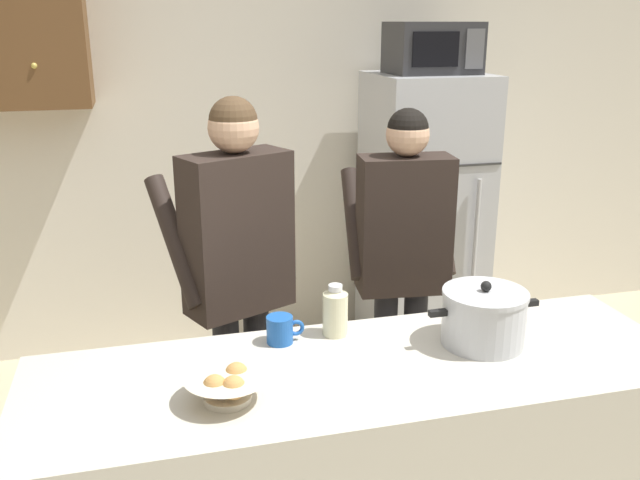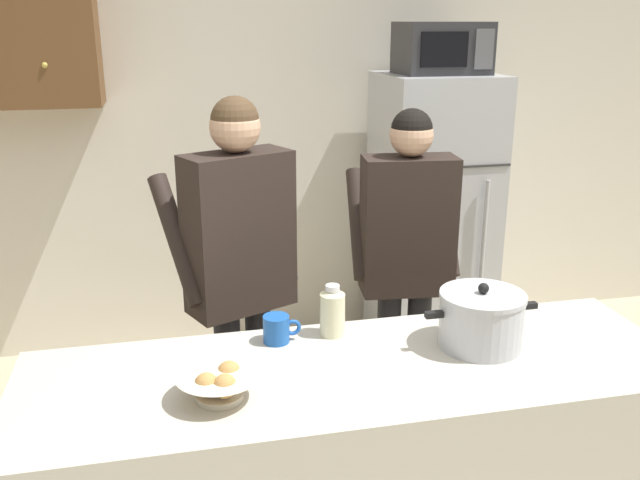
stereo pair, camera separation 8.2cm
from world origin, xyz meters
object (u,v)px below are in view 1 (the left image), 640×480
(person_near_pot, at_px, (237,253))
(person_by_sink, at_px, (403,244))
(coffee_mug, at_px, (281,330))
(cooking_pot, at_px, (484,317))
(bottle_near_edge, at_px, (335,310))
(refrigerator, at_px, (423,216))
(bread_bowl, at_px, (228,386))
(microwave, at_px, (433,48))

(person_near_pot, relative_size, person_by_sink, 1.05)
(coffee_mug, bearing_deg, cooking_pot, -15.06)
(coffee_mug, bearing_deg, person_near_pot, 96.93)
(person_by_sink, relative_size, coffee_mug, 12.32)
(cooking_pot, bearing_deg, bottle_near_edge, 157.50)
(refrigerator, xyz_separation_m, bottle_near_edge, (-1.01, -1.60, 0.17))
(refrigerator, distance_m, cooking_pot, 1.88)
(person_near_pot, xyz_separation_m, person_by_sink, (0.77, 0.12, -0.06))
(bottle_near_edge, bearing_deg, person_near_pot, 116.11)
(person_by_sink, xyz_separation_m, coffee_mug, (-0.70, -0.68, -0.04))
(coffee_mug, distance_m, bread_bowl, 0.40)
(cooking_pot, distance_m, bread_bowl, 0.90)
(person_near_pot, distance_m, coffee_mug, 0.56)
(refrigerator, xyz_separation_m, bread_bowl, (-1.43, -1.95, 0.13))
(person_near_pot, xyz_separation_m, cooking_pot, (0.73, -0.73, -0.05))
(bread_bowl, distance_m, bottle_near_edge, 0.55)
(coffee_mug, bearing_deg, microwave, 53.02)
(bottle_near_edge, bearing_deg, bread_bowl, -140.23)
(bread_bowl, bearing_deg, microwave, 53.57)
(cooking_pot, relative_size, coffee_mug, 3.04)
(microwave, distance_m, person_by_sink, 1.33)
(cooking_pot, relative_size, bread_bowl, 1.57)
(person_by_sink, relative_size, bread_bowl, 6.37)
(refrigerator, xyz_separation_m, coffee_mug, (-1.20, -1.62, 0.13))
(person_by_sink, bearing_deg, bottle_near_edge, -127.41)
(person_near_pot, bearing_deg, coffee_mug, -83.07)
(bottle_near_edge, bearing_deg, person_by_sink, 52.59)
(cooking_pot, bearing_deg, person_near_pot, 134.92)
(coffee_mug, xyz_separation_m, bread_bowl, (-0.22, -0.33, 0.00))
(person_near_pot, bearing_deg, refrigerator, 40.03)
(coffee_mug, xyz_separation_m, bottle_near_edge, (0.20, 0.01, 0.04))
(refrigerator, distance_m, bread_bowl, 2.42)
(microwave, height_order, person_by_sink, microwave)
(person_near_pot, xyz_separation_m, coffee_mug, (0.07, -0.55, -0.10))
(refrigerator, bearing_deg, coffee_mug, -126.61)
(refrigerator, bearing_deg, person_by_sink, -117.94)
(person_by_sink, bearing_deg, bread_bowl, -132.48)
(cooking_pot, xyz_separation_m, bread_bowl, (-0.88, -0.16, -0.05))
(refrigerator, relative_size, coffee_mug, 12.83)
(person_by_sink, height_order, cooking_pot, person_by_sink)
(microwave, height_order, coffee_mug, microwave)
(microwave, bearing_deg, person_by_sink, -118.50)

